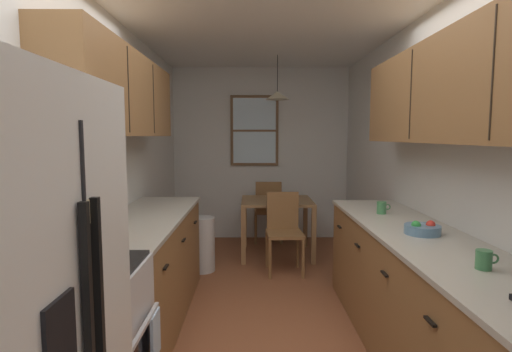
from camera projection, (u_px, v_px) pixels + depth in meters
name	position (u px, v px, depth m)	size (l,w,h in m)	color
ground_plane	(267.00, 312.00, 3.52)	(12.00, 12.00, 0.00)	brown
wall_left	(108.00, 168.00, 3.38)	(0.10, 9.00, 2.55)	silver
wall_right	(425.00, 168.00, 3.40)	(0.10, 9.00, 2.55)	silver
wall_back	(261.00, 154.00, 6.02)	(4.40, 0.10, 2.55)	silver
ceiling_slab	(268.00, 8.00, 3.26)	(4.40, 9.00, 0.08)	white
microwave_over_range	(39.00, 106.00, 1.83)	(0.39, 0.63, 0.32)	silver
counter_left	(146.00, 270.00, 3.28)	(0.64, 2.04, 0.90)	olive
upper_cabinets_left	(121.00, 95.00, 3.09)	(0.33, 2.12, 0.64)	olive
counter_right	(433.00, 312.00, 2.49)	(0.64, 3.21, 0.90)	olive
upper_cabinets_right	(471.00, 86.00, 2.30)	(0.33, 2.89, 0.67)	olive
dining_table	(277.00, 208.00, 5.15)	(0.90, 0.82, 0.73)	olive
dining_chair_near	(284.00, 228.00, 4.55)	(0.42, 0.42, 0.90)	olive
dining_chair_far	(268.00, 208.00, 5.78)	(0.40, 0.40, 0.90)	olive
pendant_light	(277.00, 95.00, 5.01)	(0.30, 0.30, 0.55)	black
back_window	(254.00, 131.00, 5.92)	(0.71, 0.05, 1.04)	brown
trash_bin	(202.00, 244.00, 4.57)	(0.29, 0.29, 0.62)	silver
storage_canister	(113.00, 225.00, 2.49)	(0.11, 0.11, 0.19)	#D84C19
dish_towel	(155.00, 335.00, 2.11)	(0.02, 0.16, 0.24)	silver
mug_by_coffeemaker	(484.00, 260.00, 1.94)	(0.11, 0.08, 0.09)	#3F7F4C
mug_spare	(382.00, 208.00, 3.32)	(0.11, 0.08, 0.10)	#3F7F4C
fruit_bowl	(422.00, 229.00, 2.63)	(0.23, 0.23, 0.09)	#597F9E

